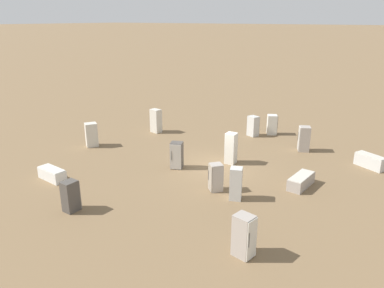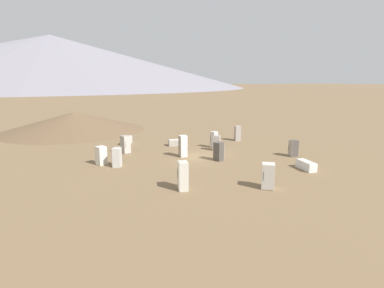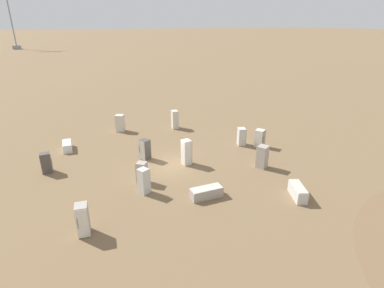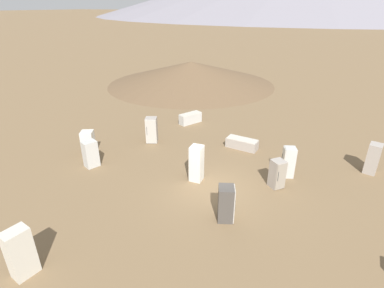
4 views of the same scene
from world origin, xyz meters
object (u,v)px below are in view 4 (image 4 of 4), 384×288
at_px(discarded_fridge_10, 196,163).
at_px(discarded_fridge_2, 226,204).
at_px(discarded_fridge_1, 90,154).
at_px(discarded_fridge_12, 277,174).
at_px(discarded_fridge_11, 152,130).
at_px(discarded_fridge_4, 190,118).
at_px(discarded_fridge_8, 288,162).
at_px(discarded_fridge_6, 373,158).
at_px(discarded_fridge_13, 20,253).
at_px(discarded_fridge_9, 88,143).
at_px(discarded_fridge_3, 242,143).

bearing_deg(discarded_fridge_10, discarded_fridge_2, -136.92).
relative_size(discarded_fridge_1, discarded_fridge_12, 1.04).
height_order(discarded_fridge_11, discarded_fridge_12, discarded_fridge_11).
height_order(discarded_fridge_4, discarded_fridge_10, discarded_fridge_10).
xyz_separation_m(discarded_fridge_4, discarded_fridge_8, (7.98, -4.72, 0.43)).
height_order(discarded_fridge_1, discarded_fridge_10, discarded_fridge_10).
relative_size(discarded_fridge_1, discarded_fridge_4, 0.81).
xyz_separation_m(discarded_fridge_1, discarded_fridge_2, (8.27, -1.04, 0.03)).
xyz_separation_m(discarded_fridge_6, discarded_fridge_8, (-3.93, -2.35, -0.01)).
bearing_deg(discarded_fridge_13, discarded_fridge_8, -23.37).
bearing_deg(discarded_fridge_1, discarded_fridge_8, -48.74).
relative_size(discarded_fridge_6, discarded_fridge_11, 1.00).
bearing_deg(discarded_fridge_6, discarded_fridge_9, -151.13).
distance_m(discarded_fridge_1, discarded_fridge_10, 5.98).
xyz_separation_m(discarded_fridge_1, discarded_fridge_8, (9.94, 3.67, 0.07)).
bearing_deg(discarded_fridge_2, discarded_fridge_8, 137.63).
relative_size(discarded_fridge_2, discarded_fridge_11, 0.94).
distance_m(discarded_fridge_9, discarded_fridge_13, 8.80).
relative_size(discarded_fridge_9, discarded_fridge_10, 0.79).
distance_m(discarded_fridge_10, discarded_fridge_11, 5.47).
relative_size(discarded_fridge_6, discarded_fridge_9, 1.11).
distance_m(discarded_fridge_3, discarded_fridge_6, 7.08).
relative_size(discarded_fridge_3, discarded_fridge_10, 1.05).
bearing_deg(discarded_fridge_8, discarded_fridge_6, -80.83).
relative_size(discarded_fridge_1, discarded_fridge_3, 0.75).
xyz_separation_m(discarded_fridge_1, discarded_fridge_10, (5.84, 1.24, 0.20)).
xyz_separation_m(discarded_fridge_3, discarded_fridge_13, (-3.54, -12.48, 0.58)).
distance_m(discarded_fridge_2, discarded_fridge_8, 5.00).
bearing_deg(discarded_fridge_13, discarded_fridge_10, -8.59).
relative_size(discarded_fridge_3, discarded_fridge_4, 1.09).
distance_m(discarded_fridge_3, discarded_fridge_10, 4.78).
distance_m(discarded_fridge_2, discarded_fridge_10, 3.33).
bearing_deg(discarded_fridge_8, discarded_fridge_10, 99.01).
bearing_deg(discarded_fridge_4, discarded_fridge_13, 120.72).
xyz_separation_m(discarded_fridge_1, discarded_fridge_9, (-1.13, 1.03, -0.00)).
height_order(discarded_fridge_2, discarded_fridge_13, discarded_fridge_13).
height_order(discarded_fridge_3, discarded_fridge_8, discarded_fridge_8).
xyz_separation_m(discarded_fridge_11, discarded_fridge_13, (2.02, -10.81, 0.07)).
xyz_separation_m(discarded_fridge_1, discarded_fridge_6, (13.86, 6.03, 0.08)).
height_order(discarded_fridge_2, discarded_fridge_11, discarded_fridge_11).
distance_m(discarded_fridge_4, discarded_fridge_13, 15.06).
height_order(discarded_fridge_9, discarded_fridge_11, discarded_fridge_11).
bearing_deg(discarded_fridge_2, discarded_fridge_3, 169.12).
bearing_deg(discarded_fridge_11, discarded_fridge_4, -124.71).
distance_m(discarded_fridge_10, discarded_fridge_12, 3.98).
xyz_separation_m(discarded_fridge_4, discarded_fridge_13, (1.31, -15.00, 0.51)).
relative_size(discarded_fridge_8, discarded_fridge_12, 1.13).
bearing_deg(discarded_fridge_2, discarded_fridge_6, 118.72).
height_order(discarded_fridge_1, discarded_fridge_11, discarded_fridge_11).
bearing_deg(discarded_fridge_4, discarded_fridge_2, 149.58).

